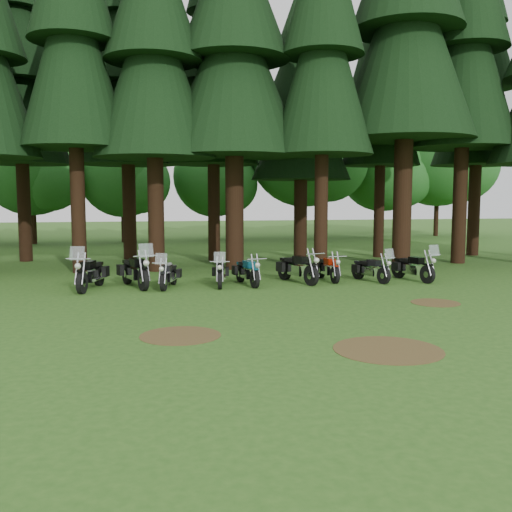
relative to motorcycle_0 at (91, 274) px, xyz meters
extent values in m
plane|color=#2A551A|center=(5.48, -4.92, -0.51)|extent=(120.00, 120.00, 0.00)
cylinder|color=black|center=(-0.81, 4.58, 2.48)|extent=(0.58, 0.58, 5.99)
cone|color=black|center=(-0.81, 4.58, 8.22)|extent=(4.32, 4.32, 7.49)
cylinder|color=black|center=(2.27, 4.48, 2.27)|extent=(0.66, 0.66, 5.57)
cone|color=black|center=(2.27, 4.48, 7.60)|extent=(4.95, 4.95, 6.96)
cylinder|color=black|center=(5.55, 4.52, 2.33)|extent=(0.77, 0.77, 5.70)
cone|color=black|center=(5.55, 4.52, 7.79)|extent=(5.81, 5.81, 7.12)
cylinder|color=black|center=(8.91, 3.10, 2.34)|extent=(0.55, 0.55, 5.71)
cone|color=black|center=(8.91, 3.10, 7.81)|extent=(4.15, 4.15, 7.14)
cylinder|color=black|center=(12.84, 3.84, 2.79)|extent=(0.80, 0.80, 6.62)
cone|color=black|center=(12.84, 3.84, 9.13)|extent=(5.98, 5.98, 8.27)
cylinder|color=black|center=(16.10, 4.68, 2.66)|extent=(0.64, 0.64, 6.35)
cone|color=black|center=(16.10, 4.68, 8.74)|extent=(4.79, 4.79, 7.93)
cylinder|color=black|center=(-3.78, 9.42, 2.25)|extent=(0.60, 0.60, 5.53)
cone|color=black|center=(-3.78, 9.42, 7.54)|extent=(4.52, 4.52, 6.91)
cone|color=black|center=(-3.78, 9.42, 10.81)|extent=(3.62, 3.62, 5.83)
cylinder|color=black|center=(1.10, 9.48, 2.26)|extent=(0.65, 0.65, 5.55)
cone|color=black|center=(1.10, 9.48, 7.59)|extent=(4.85, 4.85, 6.94)
cone|color=black|center=(1.10, 9.48, 10.87)|extent=(3.88, 3.88, 5.86)
cylinder|color=black|center=(5.11, 8.02, 2.25)|extent=(0.58, 0.58, 5.52)
cone|color=black|center=(5.11, 8.02, 7.53)|extent=(4.35, 4.35, 6.90)
cone|color=black|center=(5.11, 8.02, 10.79)|extent=(3.48, 3.48, 5.83)
cylinder|color=black|center=(9.52, 8.32, 1.83)|extent=(0.66, 0.66, 4.70)
cone|color=black|center=(9.52, 8.32, 6.33)|extent=(4.94, 4.94, 5.87)
cone|color=black|center=(9.52, 8.32, 9.10)|extent=(3.95, 3.95, 4.96)
cone|color=black|center=(9.52, 8.32, 11.31)|extent=(2.77, 2.77, 3.91)
cylinder|color=black|center=(13.55, 7.94, 2.27)|extent=(0.53, 0.53, 5.56)
cone|color=black|center=(13.55, 7.94, 7.60)|extent=(3.94, 3.94, 6.95)
cone|color=black|center=(13.55, 7.94, 10.88)|extent=(3.15, 3.15, 5.87)
cylinder|color=black|center=(18.84, 7.86, 2.31)|extent=(0.61, 0.61, 5.65)
cone|color=black|center=(18.84, 7.86, 7.72)|extent=(4.59, 4.59, 7.06)
cone|color=black|center=(18.84, 7.86, 11.06)|extent=(3.67, 3.67, 5.96)
cylinder|color=black|center=(-5.25, 20.05, 0.89)|extent=(0.36, 0.36, 2.80)
sphere|color=#1B5B1C|center=(-5.25, 20.05, 4.62)|extent=(6.53, 6.53, 6.53)
sphere|color=#1B5B1C|center=(-4.13, 19.31, 3.97)|extent=(4.67, 4.67, 4.67)
cylinder|color=black|center=(0.49, 20.39, 0.76)|extent=(0.36, 0.36, 2.55)
sphere|color=#1B5B1C|center=(0.49, 20.39, 4.16)|extent=(5.95, 5.95, 5.95)
sphere|color=#1B5B1C|center=(1.51, 19.71, 3.57)|extent=(4.25, 4.25, 4.25)
cylinder|color=black|center=(6.79, 21.58, 0.72)|extent=(0.36, 0.36, 2.47)
sphere|color=#1B5B1C|center=(6.79, 21.58, 4.01)|extent=(5.76, 5.76, 5.76)
sphere|color=#1B5B1C|center=(7.78, 20.92, 3.44)|extent=(4.12, 4.12, 4.12)
cylinder|color=black|center=(13.40, 21.04, 1.25)|extent=(0.36, 0.36, 3.52)
sphere|color=#1B5B1C|center=(13.40, 21.04, 5.94)|extent=(8.21, 8.21, 8.21)
sphere|color=#1B5B1C|center=(14.81, 20.10, 5.12)|extent=(5.87, 5.87, 5.87)
cylinder|color=black|center=(20.02, 22.29, 0.96)|extent=(0.36, 0.36, 2.94)
sphere|color=#1B5B1C|center=(20.02, 22.29, 4.88)|extent=(6.86, 6.86, 6.86)
sphere|color=#1B5B1C|center=(21.20, 21.51, 4.19)|extent=(4.90, 4.90, 4.90)
cylinder|color=black|center=(24.57, 22.16, 1.24)|extent=(0.36, 0.36, 3.52)
sphere|color=#1B5B1C|center=(24.57, 22.16, 5.93)|extent=(8.20, 8.20, 8.20)
sphere|color=#1B5B1C|center=(25.97, 21.22, 5.11)|extent=(5.86, 5.86, 5.86)
cylinder|color=#4C3D1E|center=(2.48, -6.92, -0.51)|extent=(1.80, 1.80, 0.01)
cylinder|color=#4C3D1E|center=(9.98, -4.42, -0.51)|extent=(1.40, 1.40, 0.01)
cylinder|color=#4C3D1E|center=(6.48, -8.92, -0.51)|extent=(2.20, 2.20, 0.01)
cylinder|color=black|center=(-0.20, -0.80, -0.16)|extent=(0.32, 0.73, 0.72)
cylinder|color=black|center=(0.21, 0.83, -0.16)|extent=(0.32, 0.73, 0.72)
cube|color=silver|center=(0.02, 0.07, -0.06)|extent=(0.48, 0.81, 0.37)
cube|color=black|center=(-0.04, -0.17, 0.33)|extent=(0.46, 0.66, 0.26)
cube|color=black|center=(0.08, 0.31, 0.29)|extent=(0.46, 0.66, 0.13)
cube|color=silver|center=(-0.28, -1.12, 0.81)|extent=(0.48, 0.24, 0.43)
cylinder|color=black|center=(1.70, -0.58, -0.15)|extent=(0.38, 0.74, 0.73)
cylinder|color=black|center=(1.15, 1.05, -0.15)|extent=(0.38, 0.74, 0.73)
cube|color=silver|center=(1.41, 0.29, -0.05)|extent=(0.55, 0.84, 0.38)
cube|color=black|center=(1.49, 0.05, 0.35)|extent=(0.51, 0.69, 0.27)
cube|color=black|center=(1.32, 0.53, 0.31)|extent=(0.51, 0.69, 0.13)
cube|color=silver|center=(1.81, -0.89, 0.84)|extent=(0.49, 0.28, 0.44)
cylinder|color=black|center=(2.35, -0.78, -0.22)|extent=(0.29, 0.60, 0.59)
cylinder|color=black|center=(2.74, 0.55, -0.22)|extent=(0.29, 0.60, 0.59)
cube|color=silver|center=(2.56, -0.07, -0.14)|extent=(0.42, 0.67, 0.30)
cube|color=black|center=(2.50, -0.27, 0.18)|extent=(0.40, 0.55, 0.21)
cube|color=black|center=(2.61, 0.13, 0.15)|extent=(0.40, 0.55, 0.11)
cube|color=silver|center=(2.27, -1.04, 0.58)|extent=(0.39, 0.21, 0.35)
cylinder|color=black|center=(4.20, -0.74, -0.22)|extent=(0.21, 0.60, 0.59)
cylinder|color=black|center=(4.41, 0.64, -0.22)|extent=(0.21, 0.60, 0.59)
cube|color=silver|center=(4.31, 0.00, -0.14)|extent=(0.34, 0.66, 0.31)
cube|color=black|center=(4.28, -0.21, 0.19)|extent=(0.34, 0.53, 0.22)
cube|color=black|center=(4.34, 0.20, 0.15)|extent=(0.34, 0.53, 0.11)
cube|color=silver|center=(4.16, -1.00, 0.58)|extent=(0.39, 0.17, 0.36)
cylinder|color=black|center=(5.38, -0.75, -0.20)|extent=(0.23, 0.65, 0.63)
cylinder|color=black|center=(5.13, 0.71, -0.20)|extent=(0.23, 0.65, 0.63)
cube|color=silver|center=(5.25, 0.02, -0.11)|extent=(0.37, 0.70, 0.33)
cube|color=#115672|center=(5.28, -0.19, 0.23)|extent=(0.37, 0.57, 0.23)
cube|color=black|center=(5.21, 0.24, 0.19)|extent=(0.37, 0.57, 0.11)
cylinder|color=black|center=(7.39, -0.62, -0.16)|extent=(0.38, 0.72, 0.71)
cylinder|color=black|center=(6.84, 0.95, -0.16)|extent=(0.38, 0.72, 0.71)
cube|color=silver|center=(7.09, 0.21, -0.06)|extent=(0.53, 0.81, 0.37)
cube|color=black|center=(7.17, -0.02, 0.32)|extent=(0.50, 0.66, 0.26)
cube|color=black|center=(7.01, 0.45, 0.28)|extent=(0.50, 0.66, 0.13)
cylinder|color=black|center=(8.36, -0.31, -0.21)|extent=(0.16, 0.62, 0.62)
cylinder|color=black|center=(8.30, 1.14, -0.21)|extent=(0.16, 0.62, 0.62)
cube|color=silver|center=(8.33, 0.46, -0.12)|extent=(0.29, 0.67, 0.32)
cube|color=#A01907|center=(8.34, 0.25, 0.22)|extent=(0.30, 0.53, 0.22)
cube|color=black|center=(8.32, 0.68, 0.18)|extent=(0.30, 0.53, 0.11)
cylinder|color=black|center=(10.01, -0.75, -0.22)|extent=(0.30, 0.60, 0.59)
cylinder|color=black|center=(9.57, 0.58, -0.22)|extent=(0.30, 0.60, 0.59)
cube|color=silver|center=(9.78, -0.04, -0.14)|extent=(0.43, 0.68, 0.31)
cube|color=black|center=(9.84, -0.24, 0.19)|extent=(0.41, 0.55, 0.22)
cube|color=black|center=(9.71, 0.15, 0.15)|extent=(0.41, 0.55, 0.11)
cube|color=silver|center=(10.09, -1.00, 0.58)|extent=(0.39, 0.22, 0.35)
cylinder|color=black|center=(11.58, -0.93, -0.19)|extent=(0.30, 0.66, 0.65)
cylinder|color=black|center=(11.18, 0.54, -0.19)|extent=(0.30, 0.66, 0.65)
cube|color=silver|center=(11.37, -0.15, -0.10)|extent=(0.45, 0.74, 0.34)
cube|color=black|center=(11.42, -0.37, 0.25)|extent=(0.43, 0.60, 0.24)
cube|color=black|center=(11.31, 0.07, 0.22)|extent=(0.43, 0.60, 0.12)
cube|color=silver|center=(11.66, -1.22, 0.69)|extent=(0.43, 0.23, 0.39)
camera|label=1|loc=(1.70, -19.33, 2.52)|focal=40.00mm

